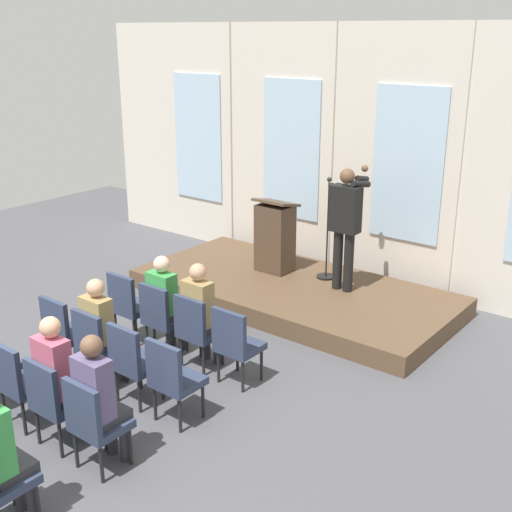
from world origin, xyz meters
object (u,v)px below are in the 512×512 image
Objects in this scene: chair_r1_c2 at (133,359)px; chair_r1_c3 at (172,376)px; audience_r2_c2 at (58,374)px; audience_r0_c1 at (165,299)px; chair_r2_c2 at (54,398)px; chair_r0_c1 at (161,315)px; chair_r2_c3 at (94,420)px; audience_r1_c1 at (101,326)px; chair_r0_c2 at (197,328)px; audience_r2_c3 at (99,395)px; chair_r1_c0 at (64,329)px; chair_r2_c1 at (18,379)px; audience_r0_c2 at (201,310)px; chair_r1_c1 at (97,344)px; chair_r0_c3 at (235,342)px; lectern at (275,237)px; speaker at (345,220)px; chair_r0_c0 at (129,303)px; mic_stand at (327,257)px.

chair_r1_c3 is (0.59, 0.00, 0.00)m from chair_r1_c2.
audience_r0_c1 is at bearing 106.58° from audience_r2_c2.
chair_r1_c2 is 1.00× the size of chair_r2_c2.
chair_r0_c1 is 1.00× the size of chair_r2_c3.
audience_r1_c1 reaches higher than chair_r1_c2.
audience_r2_c3 is at bearing -72.74° from chair_r0_c2.
chair_r1_c0 and chair_r2_c1 have the same top height.
chair_r1_c3 is (0.59, -1.08, -0.20)m from audience_r0_c2.
chair_r1_c1 is 1.00× the size of chair_r1_c2.
chair_r1_c2 is at bearing -120.82° from chair_r0_c3.
audience_r1_c1 reaches higher than chair_r2_c1.
lectern is at bearing 100.53° from audience_r2_c2.
speaker is 4.06m from chair_r1_c0.
chair_r1_c0 is at bearing -95.13° from lectern.
audience_r2_c2 reaches higher than audience_r0_c1.
audience_r0_c2 reaches higher than audience_r0_c1.
chair_r0_c0 and chair_r1_c3 have the same top height.
audience_r2_c2 reaches higher than chair_r1_c2.
audience_r0_c1 reaches higher than chair_r0_c2.
mic_stand is at bearing 99.36° from chair_r1_c3.
chair_r1_c1 is at bearing -85.94° from lectern.
audience_r2_c2 is at bearing -90.00° from chair_r1_c2.
chair_r1_c1 is 1.00× the size of chair_r2_c1.
chair_r0_c2 is (-0.39, -2.67, -0.78)m from speaker.
lectern is 2.84m from chair_r0_c2.
speaker reaches higher than chair_r2_c2.
audience_r0_c2 is (1.19, 0.08, 0.20)m from chair_r0_c0.
chair_r0_c1 is at bearing -172.18° from audience_r0_c2.
speaker is 3.19m from chair_r0_c0.
audience_r0_c2 is 0.98× the size of audience_r2_c3.
chair_r0_c0 and chair_r1_c0 have the same top height.
chair_r0_c1 is 0.59m from chair_r0_c2.
speaker is at bearing 78.08° from chair_r2_c1.
chair_r0_c2 is 0.99m from chair_r1_c2.
audience_r2_c3 is at bearing 90.00° from chair_r2_c3.
chair_r1_c1 is at bearing 90.00° from chair_r2_c1.
chair_r1_c2 is 1.00× the size of chair_r1_c3.
audience_r0_c2 is 1.24m from chair_r1_c1.
chair_r0_c3 is 0.69× the size of audience_r2_c2.
audience_r0_c2 is at bearing 74.01° from chair_r2_c1.
lectern is at bearing -164.47° from mic_stand.
chair_r0_c0 is 2.62m from audience_r2_c3.
audience_r0_c1 is (0.00, 0.08, 0.18)m from chair_r0_c1.
speaker is at bearing 85.13° from audience_r2_c2.
chair_r2_c3 is at bearing -74.01° from audience_r0_c2.
lectern reaches higher than chair_r2_c2.
chair_r1_c1 is (-1.19, -0.99, 0.00)m from chair_r0_c3.
speaker is 1.53× the size of lectern.
lectern is at bearing 178.82° from speaker.
chair_r1_c2 is (-0.59, -0.99, 0.00)m from chair_r0_c3.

